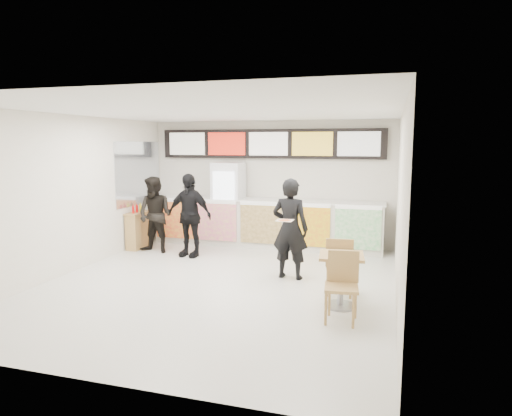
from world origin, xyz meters
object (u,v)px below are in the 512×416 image
at_px(customer_mid, 189,215).
at_px(condiment_ledge, 139,230).
at_px(service_counter, 265,223).
at_px(customer_main, 290,229).
at_px(customer_left, 155,215).
at_px(drinks_fridge, 228,204).
at_px(cafe_table, 341,271).

height_order(customer_mid, condiment_ledge, customer_mid).
bearing_deg(condiment_ledge, service_counter, 19.85).
bearing_deg(customer_main, customer_mid, -15.88).
height_order(customer_main, customer_left, customer_main).
bearing_deg(customer_left, customer_mid, 0.64).
distance_m(drinks_fridge, cafe_table, 4.82).
distance_m(service_counter, condiment_ledge, 3.00).
height_order(service_counter, customer_left, customer_left).
relative_size(service_counter, customer_mid, 3.05).
bearing_deg(customer_main, service_counter, -58.68).
xyz_separation_m(cafe_table, condiment_ledge, (-5.00, 2.61, -0.13)).
distance_m(customer_left, condiment_ledge, 0.79).
bearing_deg(condiment_ledge, drinks_fridge, 28.76).
bearing_deg(customer_main, customer_left, -11.96).
bearing_deg(service_counter, cafe_table, -58.97).
height_order(drinks_fridge, cafe_table, drinks_fridge).
bearing_deg(service_counter, customer_mid, -133.97).
xyz_separation_m(customer_main, condiment_ledge, (-3.95, 1.36, -0.48)).
bearing_deg(drinks_fridge, customer_left, -134.22).
bearing_deg(condiment_ledge, cafe_table, -27.57).
height_order(customer_left, condiment_ledge, customer_left).
bearing_deg(customer_mid, customer_main, -15.19).
distance_m(service_counter, customer_main, 2.66).
xyz_separation_m(drinks_fridge, cafe_table, (3.12, -3.65, -0.44)).
relative_size(customer_left, customer_mid, 0.95).
relative_size(customer_mid, condiment_ledge, 1.77).
xyz_separation_m(drinks_fridge, condiment_ledge, (-1.89, -1.03, -0.56)).
distance_m(service_counter, customer_mid, 1.96).
bearing_deg(service_counter, condiment_ledge, -160.15).
xyz_separation_m(service_counter, condiment_ledge, (-2.82, -1.02, -0.13)).
distance_m(drinks_fridge, condiment_ledge, 2.22).
bearing_deg(service_counter, customer_main, -64.71).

